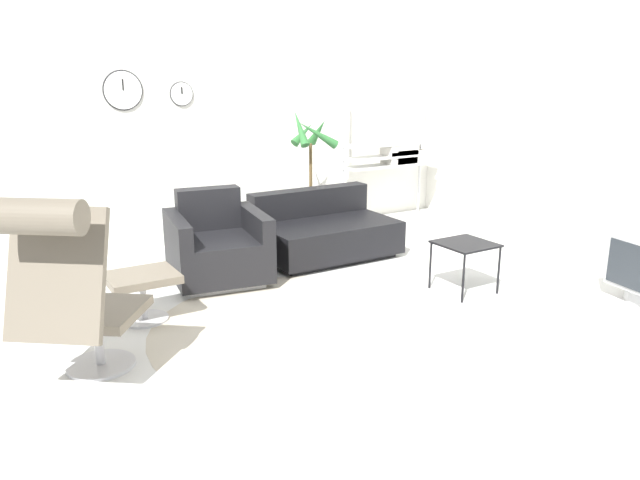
{
  "coord_description": "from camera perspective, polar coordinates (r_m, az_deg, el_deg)",
  "views": [
    {
      "loc": [
        -2.18,
        -3.77,
        1.89
      ],
      "look_at": [
        0.33,
        0.35,
        0.55
      ],
      "focal_mm": 35.0,
      "sensor_mm": 36.0,
      "label": 1
    }
  ],
  "objects": [
    {
      "name": "round_rug",
      "position": [
        4.73,
        -0.6,
        -8.03
      ],
      "size": [
        2.45,
        2.45,
        0.01
      ],
      "color": "#BCB29E",
      "rests_on": "ground_plane"
    },
    {
      "name": "shelf_unit",
      "position": [
        7.95,
        7.12,
        8.17
      ],
      "size": [
        1.27,
        0.28,
        1.7
      ],
      "color": "#BCBCC1",
      "rests_on": "ground_plane"
    },
    {
      "name": "potted_plant",
      "position": [
        7.02,
        -0.88,
        5.17
      ],
      "size": [
        0.49,
        0.5,
        1.46
      ],
      "color": "#333338",
      "rests_on": "ground_plane"
    },
    {
      "name": "couch_low",
      "position": [
        6.43,
        0.33,
        0.65
      ],
      "size": [
        1.36,
        0.89,
        0.66
      ],
      "rotation": [
        0.0,
        0.0,
        3.14
      ],
      "color": "black",
      "rests_on": "ground_plane"
    },
    {
      "name": "lounge_chair",
      "position": [
        3.91,
        -22.09,
        -3.27
      ],
      "size": [
        0.97,
        1.04,
        1.23
      ],
      "rotation": [
        0.0,
        0.0,
        -0.65
      ],
      "color": "#BCBCC1",
      "rests_on": "ground_plane"
    },
    {
      "name": "ground_plane",
      "position": [
        4.75,
        -1.17,
        -7.94
      ],
      "size": [
        12.0,
        12.0,
        0.0
      ],
      "primitive_type": "plane",
      "color": "silver"
    },
    {
      "name": "wall_right",
      "position": [
        6.84,
        25.55,
        9.93
      ],
      "size": [
        0.06,
        12.0,
        2.8
      ],
      "color": "silver",
      "rests_on": "ground_plane"
    },
    {
      "name": "ottoman",
      "position": [
        4.95,
        -15.94,
        -3.96
      ],
      "size": [
        0.52,
        0.44,
        0.38
      ],
      "color": "#BCBCC1",
      "rests_on": "ground_plane"
    },
    {
      "name": "armchair_red",
      "position": [
        5.74,
        -9.38,
        -0.79
      ],
      "size": [
        0.95,
        0.97,
        0.81
      ],
      "rotation": [
        0.0,
        0.0,
        2.99
      ],
      "color": "silver",
      "rests_on": "ground_plane"
    },
    {
      "name": "wall_back",
      "position": [
        6.9,
        -13.02,
        11.07
      ],
      "size": [
        12.0,
        0.09,
        2.8
      ],
      "color": "silver",
      "rests_on": "ground_plane"
    },
    {
      "name": "side_table",
      "position": [
        5.5,
        13.15,
        -0.68
      ],
      "size": [
        0.45,
        0.45,
        0.44
      ],
      "color": "black",
      "rests_on": "ground_plane"
    }
  ]
}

